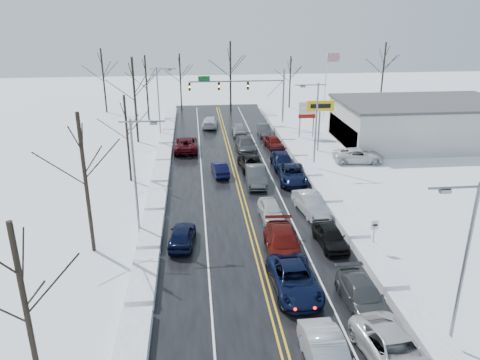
{
  "coord_description": "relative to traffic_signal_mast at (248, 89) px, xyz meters",
  "views": [
    {
      "loc": [
        -4.14,
        -36.24,
        16.47
      ],
      "look_at": [
        -0.4,
        0.47,
        2.5
      ],
      "focal_mm": 35.0,
      "sensor_mm": 36.0,
      "label": 1
    }
  ],
  "objects": [
    {
      "name": "queued_car_8",
      "position": [
        -1.62,
        -4.17,
        -5.48
      ],
      "size": [
        1.87,
        4.46,
        1.51
      ],
      "primitive_type": "imported",
      "rotation": [
        0.0,
        0.0,
        -0.02
      ],
      "color": "gray",
      "rests_on": "ground"
    },
    {
      "name": "dealership_building",
      "position": [
        20.53,
        -9.99,
        -2.82
      ],
      "size": [
        20.4,
        12.4,
        5.3
      ],
      "color": "beige",
      "rests_on": "ground"
    },
    {
      "name": "snow_bank_right",
      "position": [
        4.15,
        -25.99,
        -5.48
      ],
      "size": [
        1.65,
        72.0,
        0.69
      ],
      "primitive_type": "cube",
      "color": "white",
      "rests_on": "ground"
    },
    {
      "name": "queued_car_6",
      "position": [
        -1.65,
        -18.05,
        -5.48
      ],
      "size": [
        2.71,
        5.25,
        1.42
      ],
      "primitive_type": "imported",
      "rotation": [
        0.0,
        0.0,
        0.07
      ],
      "color": "black",
      "rests_on": "ground"
    },
    {
      "name": "oncoming_car_2",
      "position": [
        -5.24,
        0.7,
        -5.48
      ],
      "size": [
        2.61,
        5.34,
        1.5
      ],
      "primitive_type": "imported",
      "rotation": [
        0.0,
        0.0,
        3.04
      ],
      "color": "silver",
      "rests_on": "ground"
    },
    {
      "name": "tree_far_a",
      "position": [
        -21.45,
        12.01,
        1.51
      ],
      "size": [
        4.0,
        4.0,
        10.0
      ],
      "color": "#2D231C",
      "rests_on": "ground"
    },
    {
      "name": "speed_limit_sign",
      "position": [
        4.75,
        -35.99,
        -3.84
      ],
      "size": [
        0.55,
        0.09,
        2.35
      ],
      "color": "slate",
      "rests_on": "ground"
    },
    {
      "name": "parked_car_2",
      "position": [
        11.74,
        -5.16,
        -5.48
      ],
      "size": [
        1.99,
        4.38,
        1.46
      ],
      "primitive_type": "imported",
      "rotation": [
        0.0,
        0.0,
        3.08
      ],
      "color": "black",
      "rests_on": "ground"
    },
    {
      "name": "tree_far_e",
      "position": [
        24.55,
        13.01,
        1.86
      ],
      "size": [
        4.2,
        4.2,
        10.5
      ],
      "color": "#2D231C",
      "rests_on": "ground"
    },
    {
      "name": "streetlight_sw",
      "position": [
        -11.74,
        -31.99,
        -0.17
      ],
      "size": [
        3.2,
        0.25,
        9.0
      ],
      "color": "slate",
      "rests_on": "ground"
    },
    {
      "name": "queued_car_7",
      "position": [
        -1.5,
        -11.33,
        -5.48
      ],
      "size": [
        2.31,
        5.62,
        1.63
      ],
      "primitive_type": "imported",
      "rotation": [
        0.0,
        0.0,
        0.01
      ],
      "color": "#3C3E41",
      "rests_on": "ground"
    },
    {
      "name": "queued_car_14",
      "position": [
        1.87,
        -21.89,
        -5.48
      ],
      "size": [
        3.09,
        5.84,
        1.57
      ],
      "primitive_type": "imported",
      "rotation": [
        0.0,
        0.0,
        -0.09
      ],
      "color": "black",
      "rests_on": "ground"
    },
    {
      "name": "queued_car_17",
      "position": [
        1.7,
        -4.51,
        -5.48
      ],
      "size": [
        1.68,
        4.42,
        1.44
      ],
      "primitive_type": "imported",
      "rotation": [
        0.0,
        0.0,
        -0.04
      ],
      "color": "#383B3D",
      "rests_on": "ground"
    },
    {
      "name": "oncoming_car_0",
      "position": [
        -5.06,
        -19.28,
        -5.48
      ],
      "size": [
        1.79,
        4.16,
        1.33
      ],
      "primitive_type": "imported",
      "rotation": [
        0.0,
        0.0,
        3.24
      ],
      "color": "black",
      "rests_on": "ground"
    },
    {
      "name": "parked_car_0",
      "position": [
        10.4,
        -16.72,
        -5.48
      ],
      "size": [
        5.83,
        3.14,
        1.55
      ],
      "primitive_type": "imported",
      "rotation": [
        0.0,
        0.0,
        1.47
      ],
      "color": "silver",
      "rests_on": "ground"
    },
    {
      "name": "road_surface",
      "position": [
        -3.45,
        -25.99,
        -5.47
      ],
      "size": [
        14.0,
        84.0,
        0.01
      ],
      "primitive_type": "cube",
      "color": "black",
      "rests_on": "ground"
    },
    {
      "name": "queued_car_11",
      "position": [
        1.72,
        -42.28,
        -5.48
      ],
      "size": [
        2.21,
        5.17,
        1.49
      ],
      "primitive_type": "imported",
      "rotation": [
        0.0,
        0.0,
        0.03
      ],
      "color": "#393B3E",
      "rests_on": "ground"
    },
    {
      "name": "traffic_signal_mast",
      "position": [
        0.0,
        0.0,
        0.0
      ],
      "size": [
        13.28,
        0.39,
        8.0
      ],
      "color": "slate",
      "rests_on": "ground"
    },
    {
      "name": "queued_car_3",
      "position": [
        -1.71,
        -35.89,
        -5.48
      ],
      "size": [
        2.77,
        6.04,
        1.71
      ],
      "primitive_type": "imported",
      "rotation": [
        0.0,
        0.0,
        -0.06
      ],
      "color": "#530E0B",
      "rests_on": "ground"
    },
    {
      "name": "queued_car_15",
      "position": [
        1.68,
        -17.69,
        -5.48
      ],
      "size": [
        2.17,
        5.24,
        1.52
      ],
      "primitive_type": "imported",
      "rotation": [
        0.0,
        0.0,
        -0.01
      ],
      "color": "black",
      "rests_on": "ground"
    },
    {
      "name": "ground",
      "position": [
        -3.45,
        -27.99,
        -5.48
      ],
      "size": [
        160.0,
        160.0,
        0.0
      ],
      "primitive_type": "plane",
      "color": "white",
      "rests_on": "ground"
    },
    {
      "name": "queued_car_13",
      "position": [
        1.92,
        -29.26,
        -5.48
      ],
      "size": [
        2.38,
        5.12,
        1.63
      ],
      "primitive_type": "imported",
      "rotation": [
        0.0,
        0.0,
        0.14
      ],
      "color": "#ADB1B6",
      "rests_on": "ground"
    },
    {
      "name": "tree_left_e",
      "position": [
        -14.25,
        6.01,
        1.16
      ],
      "size": [
        3.8,
        3.8,
        9.5
      ],
      "color": "#2D231C",
      "rests_on": "ground"
    },
    {
      "name": "tree_left_d",
      "position": [
        -14.65,
        -5.99,
        1.86
      ],
      "size": [
        4.2,
        4.2,
        10.5
      ],
      "color": "#2D231C",
      "rests_on": "ground"
    },
    {
      "name": "streetlight_nw",
      "position": [
        -11.74,
        -3.99,
        -0.17
      ],
      "size": [
        3.2,
        0.25,
        9.0
      ],
      "color": "slate",
      "rests_on": "ground"
    },
    {
      "name": "tree_far_c",
      "position": [
        -1.45,
        11.01,
        2.21
      ],
      "size": [
        4.4,
        4.4,
        11.0
      ],
      "color": "#2D231C",
      "rests_on": "ground"
    },
    {
      "name": "tree_far_d",
      "position": [
        8.55,
        12.51,
        0.46
      ],
      "size": [
        3.4,
        3.4,
        8.5
      ],
      "color": "#2D231C",
      "rests_on": "ground"
    },
    {
      "name": "queued_car_16",
      "position": [
        2.0,
        -10.47,
        -5.48
      ],
      "size": [
        2.31,
        4.51,
        1.47
      ],
      "primitive_type": "imported",
      "rotation": [
        0.0,
        0.0,
        0.14
      ],
      "color": "#530B0B",
      "rests_on": "ground"
    },
    {
      "name": "queued_car_4",
      "position": [
        -1.59,
        -30.08,
        -5.48
      ],
      "size": [
        1.86,
        4.35,
        1.46
      ],
      "primitive_type": "imported",
      "rotation": [
        0.0,
        0.0,
        0.03
      ],
      "color": "silver",
      "rests_on": "ground"
    },
    {
      "name": "tree_left_b",
      "position": [
        -14.95,
        -33.99,
        1.51
      ],
      "size": [
        4.0,
        4.0,
        10.0
      ],
      "color": "#2D231C",
      "rests_on": "ground"
    },
    {
      "name": "oncoming_car_3",
      "position": [
        -8.7,
        -33.73,
        -5.48
      ],
      "size": [
        2.22,
        4.53,
        1.49
      ],
      "primitive_type": "imported",
      "rotation": [
        0.0,
        0.0,
        3.03
      ],
      "color": "black",
      "rests_on": "ground"
    },
    {
      "name": "oncoming_car_1",
      "position": [
        -8.57,
        -10.4,
        -5.48
      ],
      "size": [
        2.74,
        5.95,
        1.65
      ],
      "primitive_type": "imported",
      "rotation": [
        0.0,
        0.0,
        3.14
      ],
      "color": "#450910",
      "rests_on": "ground"
    },
    {
      "name": "queued_car_2",
      "position": [
        -1.84,
        -40.33,
        -5.48
      ],
      "size": [
        2.82,
        5.81,
        1.59
      ],
      "primitive_type": "imported",
      "rotation": [
        0.0,
        0.0,
        0.03
      ],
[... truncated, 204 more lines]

